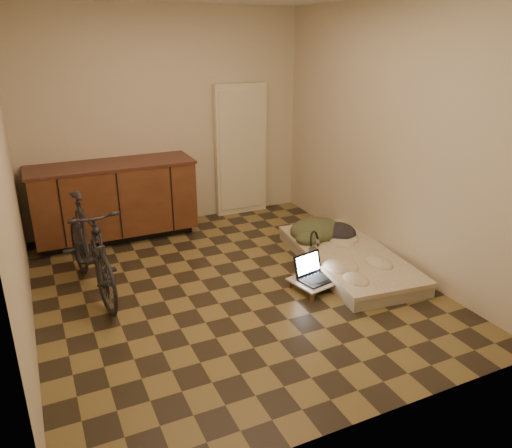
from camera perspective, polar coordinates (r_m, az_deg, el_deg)
name	(u,v)px	position (r m, az deg, el deg)	size (l,w,h in m)	color
room_shell	(228,154)	(4.39, -3.20, 7.98)	(3.50, 4.00, 2.60)	brown
cabinets	(115,201)	(6.01, -15.86, 2.60)	(1.84, 0.62, 0.91)	black
appliance_panel	(241,150)	(6.59, -1.78, 8.43)	(0.70, 0.10, 1.70)	beige
bicycle	(89,243)	(4.78, -18.55, -2.02)	(0.46, 1.56, 1.01)	black
futon	(348,258)	(5.33, 10.45, -3.83)	(1.05, 1.88, 0.15)	#A99F87
clothing_pile	(322,224)	(5.64, 7.61, 0.00)	(0.64, 0.54, 0.26)	#3D4327
headphones	(314,241)	(5.28, 6.70, -1.94)	(0.26, 0.24, 0.17)	black
lap_desk	(321,278)	(4.85, 7.43, -6.17)	(0.64, 0.48, 0.10)	brown
laptop	(314,273)	(4.80, 6.63, -5.64)	(0.38, 0.35, 0.22)	black
mouse	(339,271)	(4.95, 9.49, -5.31)	(0.06, 0.11, 0.04)	white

